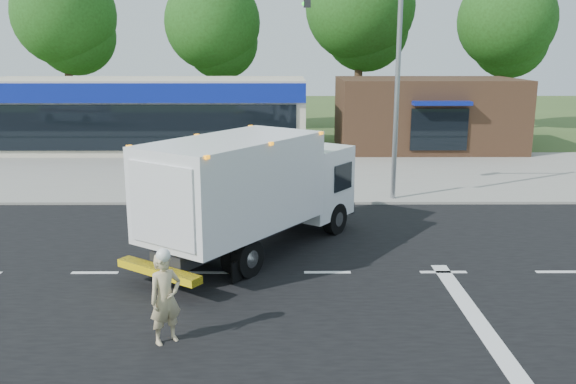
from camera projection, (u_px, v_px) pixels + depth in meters
name	position (u px, v px, depth m)	size (l,w,h in m)	color
ground	(327.00, 273.00, 15.71)	(120.00, 120.00, 0.00)	#385123
road_asphalt	(327.00, 273.00, 15.71)	(60.00, 14.00, 0.02)	black
sidewalk	(313.00, 196.00, 23.68)	(60.00, 2.40, 0.12)	gray
parking_apron	(308.00, 168.00, 29.34)	(60.00, 9.00, 0.02)	gray
lane_markings	(388.00, 293.00, 14.40)	(55.20, 7.00, 0.01)	silver
ems_box_truck	(253.00, 186.00, 16.83)	(6.30, 7.59, 3.38)	black
emergency_worker	(165.00, 297.00, 11.80)	(0.80, 0.76, 1.94)	tan
retail_strip_mall	(146.00, 114.00, 34.60)	(18.00, 6.20, 4.00)	#BFB69E
brown_storefront	(427.00, 114.00, 34.73)	(10.00, 6.70, 4.00)	#382316
traffic_signal_pole	(380.00, 69.00, 21.99)	(3.51, 0.25, 8.00)	gray
background_trees	(288.00, 22.00, 41.42)	(36.77, 7.39, 12.10)	#332114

